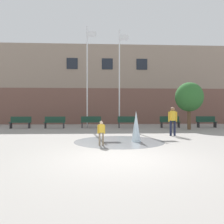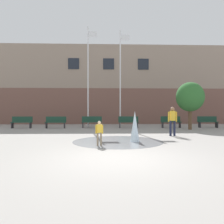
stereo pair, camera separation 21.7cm
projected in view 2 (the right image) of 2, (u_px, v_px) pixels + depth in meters
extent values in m
plane|color=gray|center=(118.00, 159.00, 6.38)|extent=(100.00, 100.00, 0.00)
cube|color=brown|center=(108.00, 107.00, 24.94)|extent=(36.00, 6.00, 3.62)
cube|color=gray|center=(108.00, 71.00, 24.91)|extent=(36.00, 6.00, 4.42)
cube|color=#1E232D|center=(74.00, 64.00, 21.77)|extent=(1.10, 0.06, 1.10)
cube|color=#1E232D|center=(109.00, 64.00, 21.89)|extent=(1.10, 0.06, 1.10)
cube|color=#1E232D|center=(143.00, 64.00, 22.00)|extent=(1.10, 0.06, 1.10)
cylinder|color=gray|center=(118.00, 141.00, 9.91)|extent=(4.07, 4.07, 0.01)
cone|color=silver|center=(135.00, 126.00, 9.88)|extent=(0.42, 0.42, 1.39)
cone|color=silver|center=(134.00, 134.00, 9.73)|extent=(0.32, 0.32, 0.73)
cube|color=#28282D|center=(12.00, 125.00, 17.03)|extent=(0.06, 0.40, 0.44)
cube|color=#28282D|center=(30.00, 125.00, 17.08)|extent=(0.06, 0.40, 0.44)
cube|color=#1E4233|center=(21.00, 122.00, 17.05)|extent=(1.60, 0.44, 0.05)
cube|color=#1E4233|center=(22.00, 119.00, 17.25)|extent=(1.60, 0.04, 0.42)
cube|color=#28282D|center=(46.00, 125.00, 17.00)|extent=(0.06, 0.40, 0.44)
cube|color=#28282D|center=(65.00, 125.00, 17.05)|extent=(0.06, 0.40, 0.44)
cube|color=#1E4233|center=(56.00, 122.00, 17.02)|extent=(1.60, 0.44, 0.05)
cube|color=#1E4233|center=(56.00, 119.00, 17.22)|extent=(1.60, 0.04, 0.42)
cube|color=#28282D|center=(83.00, 125.00, 17.33)|extent=(0.06, 0.40, 0.44)
cube|color=#28282D|center=(100.00, 125.00, 17.38)|extent=(0.06, 0.40, 0.44)
cube|color=#1E4233|center=(92.00, 122.00, 17.36)|extent=(1.60, 0.44, 0.05)
cube|color=#1E4233|center=(92.00, 119.00, 17.55)|extent=(1.60, 0.04, 0.42)
cube|color=#28282D|center=(120.00, 125.00, 17.30)|extent=(0.06, 0.40, 0.44)
cube|color=#28282D|center=(137.00, 125.00, 17.35)|extent=(0.06, 0.40, 0.44)
cube|color=#1E4233|center=(129.00, 122.00, 17.32)|extent=(1.60, 0.44, 0.05)
cube|color=#1E4233|center=(128.00, 119.00, 17.52)|extent=(1.60, 0.04, 0.42)
cube|color=#28282D|center=(162.00, 125.00, 17.44)|extent=(0.06, 0.40, 0.44)
cube|color=#28282D|center=(180.00, 125.00, 17.49)|extent=(0.06, 0.40, 0.44)
cube|color=#1E4233|center=(171.00, 122.00, 17.46)|extent=(1.60, 0.44, 0.05)
cube|color=#1E4233|center=(170.00, 119.00, 17.66)|extent=(1.60, 0.04, 0.42)
cube|color=#28282D|center=(200.00, 125.00, 17.57)|extent=(0.06, 0.40, 0.44)
cube|color=#28282D|center=(217.00, 125.00, 17.62)|extent=(0.06, 0.40, 0.44)
cube|color=#1E4233|center=(208.00, 122.00, 17.59)|extent=(1.60, 0.44, 0.05)
cube|color=#1E4233|center=(207.00, 119.00, 17.79)|extent=(1.60, 0.04, 0.42)
cylinder|color=#89755B|center=(98.00, 139.00, 8.69)|extent=(0.07, 0.07, 0.52)
cylinder|color=#89755B|center=(101.00, 139.00, 8.70)|extent=(0.07, 0.07, 0.52)
cube|color=gold|center=(99.00, 129.00, 8.69)|extent=(0.24, 0.18, 0.33)
sphere|color=beige|center=(99.00, 123.00, 8.69)|extent=(0.13, 0.13, 0.13)
cylinder|color=gold|center=(96.00, 129.00, 8.69)|extent=(0.05, 0.05, 0.34)
cylinder|color=gold|center=(103.00, 129.00, 8.70)|extent=(0.05, 0.05, 0.34)
cylinder|color=#1E233D|center=(170.00, 128.00, 11.97)|extent=(0.12, 0.12, 0.84)
cylinder|color=#1E233D|center=(174.00, 128.00, 11.97)|extent=(0.12, 0.12, 0.84)
cube|color=gold|center=(172.00, 116.00, 11.96)|extent=(0.21, 0.35, 0.54)
sphere|color=#997051|center=(173.00, 109.00, 11.96)|extent=(0.21, 0.21, 0.21)
cylinder|color=gold|center=(169.00, 117.00, 11.96)|extent=(0.08, 0.08, 0.55)
cylinder|color=gold|center=(176.00, 117.00, 11.97)|extent=(0.08, 0.08, 0.55)
cylinder|color=silver|center=(88.00, 77.00, 17.81)|extent=(0.10, 0.10, 8.25)
cube|color=silver|center=(93.00, 34.00, 17.79)|extent=(0.70, 0.02, 0.45)
cylinder|color=silver|center=(120.00, 79.00, 17.90)|extent=(0.10, 0.10, 8.01)
cube|color=silver|center=(125.00, 37.00, 17.88)|extent=(0.70, 0.02, 0.45)
cylinder|color=brown|center=(190.00, 121.00, 15.86)|extent=(0.26, 0.26, 1.32)
ellipsoid|color=#2D662D|center=(190.00, 97.00, 15.84)|extent=(2.00, 2.00, 2.13)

